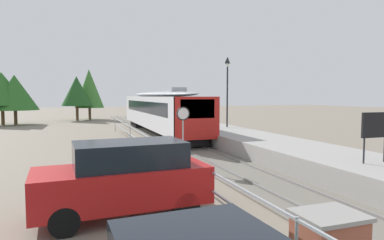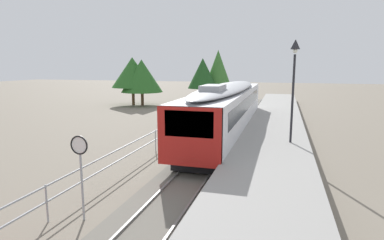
{
  "view_description": "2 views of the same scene",
  "coord_description": "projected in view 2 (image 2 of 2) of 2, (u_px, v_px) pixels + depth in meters",
  "views": [
    {
      "loc": [
        -6.76,
        -1.54,
        3.27
      ],
      "look_at": [
        0.0,
        17.69,
        1.8
      ],
      "focal_mm": 31.05,
      "sensor_mm": 36.0,
      "label": 1
    },
    {
      "loc": [
        3.74,
        4.07,
        4.93
      ],
      "look_at": [
        -1.0,
        20.69,
        2.0
      ],
      "focal_mm": 30.04,
      "sensor_mm": 36.0,
      "label": 2
    }
  ],
  "objects": [
    {
      "name": "speed_limit_sign",
      "position": [
        80.0,
        157.0,
        10.0
      ],
      "size": [
        0.61,
        0.1,
        2.81
      ],
      "color": "#9EA0A5",
      "rests_on": "ground"
    },
    {
      "name": "tree_behind_station_far",
      "position": [
        203.0,
        73.0,
        42.04
      ],
      "size": [
        3.95,
        3.95,
        5.91
      ],
      "color": "brown",
      "rests_on": "ground"
    },
    {
      "name": "tree_behind_carpark",
      "position": [
        133.0,
        72.0,
        40.2
      ],
      "size": [
        5.27,
        5.27,
        5.98
      ],
      "color": "brown",
      "rests_on": "ground"
    },
    {
      "name": "tree_distant_centre",
      "position": [
        142.0,
        76.0,
        39.76
      ],
      "size": [
        5.16,
        5.16,
        5.69
      ],
      "color": "brown",
      "rests_on": "ground"
    },
    {
      "name": "ground_plane",
      "position": [
        167.0,
        147.0,
        19.64
      ],
      "size": [
        160.0,
        160.0,
        0.0
      ],
      "primitive_type": "plane",
      "color": "slate"
    },
    {
      "name": "commuter_train",
      "position": [
        227.0,
        106.0,
        22.27
      ],
      "size": [
        2.82,
        18.88,
        3.74
      ],
      "color": "silver",
      "rests_on": "track_rails"
    },
    {
      "name": "carpark_fence",
      "position": [
        46.0,
        195.0,
        10.09
      ],
      "size": [
        0.06,
        36.06,
        1.25
      ],
      "color": "#9EA0A5",
      "rests_on": "ground"
    },
    {
      "name": "platform_lamp_mid_platform",
      "position": [
        294.0,
        72.0,
        16.47
      ],
      "size": [
        0.34,
        0.34,
        5.35
      ],
      "color": "#232328",
      "rests_on": "station_platform"
    },
    {
      "name": "tree_distant_left",
      "position": [
        218.0,
        70.0,
        43.23
      ],
      "size": [
        3.95,
        3.95,
        7.01
      ],
      "color": "brown",
      "rests_on": "ground"
    },
    {
      "name": "track_rails",
      "position": [
        215.0,
        150.0,
        18.82
      ],
      "size": [
        3.2,
        60.0,
        0.14
      ],
      "color": "#6B665B",
      "rests_on": "ground"
    },
    {
      "name": "station_platform",
      "position": [
        272.0,
        147.0,
        17.88
      ],
      "size": [
        3.9,
        60.0,
        0.9
      ],
      "primitive_type": "cube",
      "color": "#999691",
      "rests_on": "ground"
    }
  ]
}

